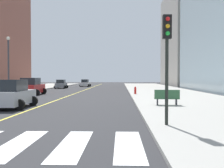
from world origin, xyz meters
name	(u,v)px	position (x,y,z in m)	size (l,w,h in m)	color
sidewalk_kerb_east	(187,100)	(12.20, 20.00, 0.07)	(10.00, 120.00, 0.15)	#9E9B93
lane_divider_paint	(85,90)	(0.00, 40.00, 0.01)	(0.16, 80.00, 0.01)	yellow
parking_garage_concrete	(203,38)	(27.23, 64.41, 12.19)	(18.00, 24.00, 24.39)	#9E9B93
car_silver_nearest	(12,95)	(-1.66, 13.90, 0.94)	(2.85, 4.53, 2.01)	#B7B7BC
car_white_second	(85,83)	(-2.07, 55.58, 0.78)	(2.44, 3.80, 1.67)	silver
car_gray_third	(61,84)	(-5.50, 46.15, 0.80)	(2.45, 3.86, 1.70)	slate
car_red_fourth	(31,87)	(-4.92, 27.43, 0.98)	(2.97, 4.73, 2.10)	red
traffic_light_near_corner	(167,48)	(8.00, 6.81, 3.43)	(0.36, 0.41, 4.66)	black
park_bench	(167,98)	(9.40, 14.77, 0.69)	(1.84, 0.73, 1.12)	#33603D
fire_hydrant	(135,90)	(7.82, 27.35, 0.58)	(0.26, 0.26, 0.89)	red
street_lamp	(8,60)	(-7.76, 27.53, 4.31)	(0.44, 0.44, 7.01)	#38383D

